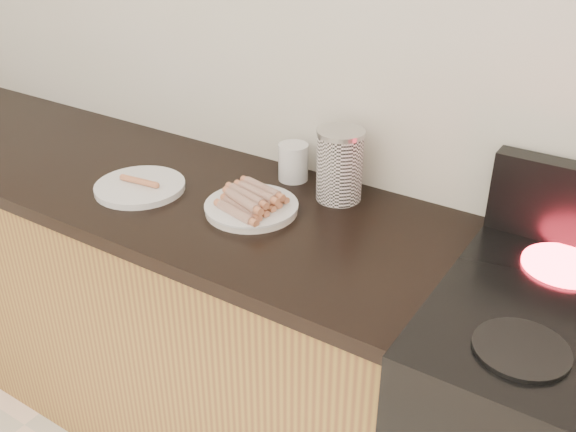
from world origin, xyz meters
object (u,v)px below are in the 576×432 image
Objects in this scene: canister at (340,165)px; mug at (293,162)px; side_plate at (140,187)px; main_plate at (251,209)px.

canister is 1.84× the size of mug.
mug is (0.32, 0.29, 0.04)m from side_plate.
mug is at bearing 93.56° from main_plate.
side_plate is (-0.34, -0.07, 0.00)m from main_plate.
mug is (-0.17, 0.03, -0.05)m from canister.
mug is (-0.01, 0.23, 0.05)m from main_plate.
mug is at bearing 168.48° from canister.
main_plate is 0.23m from mug.
side_plate is at bearing -152.23° from canister.
side_plate is 2.34× the size of mug.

